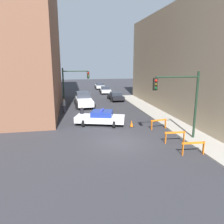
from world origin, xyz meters
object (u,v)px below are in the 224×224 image
object	(u,v)px
traffic_light_far	(72,82)
pedestrian_corner	(64,105)
traffic_light_near	(183,95)
white_truck	(84,100)
barrier_mid	(175,135)
parked_car_far	(100,86)
barrier_front	(193,146)
barrier_back	(159,122)
police_car	(101,118)
traffic_cone	(132,124)
parked_car_near	(116,96)
pedestrian_crossing	(82,114)
parked_car_mid	(105,90)

from	to	relation	value
traffic_light_far	pedestrian_corner	xyz separation A→B (m)	(-1.08, -2.18, -2.54)
pedestrian_corner	traffic_light_near	bearing A→B (deg)	147.13
traffic_light_far	white_truck	bearing A→B (deg)	33.05
barrier_mid	white_truck	bearing A→B (deg)	110.85
parked_car_far	barrier_front	bearing A→B (deg)	-85.51
barrier_front	barrier_back	size ratio (longest dim) A/B	1.01
police_car	traffic_cone	xyz separation A→B (m)	(2.76, -1.24, -0.41)
police_car	parked_car_near	distance (m)	13.71
parked_car_near	parked_car_far	size ratio (longest dim) A/B	0.99
police_car	traffic_light_far	bearing A→B (deg)	34.12
traffic_cone	pedestrian_crossing	bearing A→B (deg)	150.18
traffic_light_far	white_truck	xyz separation A→B (m)	(1.53, 0.99, -2.49)
pedestrian_corner	barrier_mid	xyz separation A→B (m)	(8.40, -12.04, -0.24)
barrier_front	barrier_back	world-z (taller)	same
white_truck	barrier_front	size ratio (longest dim) A/B	3.42
pedestrian_corner	barrier_mid	bearing A→B (deg)	143.55
white_truck	barrier_back	distance (m)	13.12
pedestrian_corner	barrier_mid	size ratio (longest dim) A/B	1.04
traffic_cone	parked_car_mid	bearing A→B (deg)	87.11
parked_car_mid	traffic_cone	bearing A→B (deg)	-89.41
barrier_front	barrier_mid	xyz separation A→B (m)	(-0.20, 2.21, 0.00)
traffic_light_far	pedestrian_crossing	size ratio (longest dim) A/B	3.13
traffic_light_near	barrier_mid	size ratio (longest dim) A/B	3.25
pedestrian_crossing	traffic_cone	distance (m)	5.19
traffic_light_near	barrier_front	size ratio (longest dim) A/B	3.25
traffic_light_near	traffic_cone	bearing A→B (deg)	124.22
white_truck	parked_car_far	world-z (taller)	white_truck
traffic_light_far	traffic_cone	xyz separation A→B (m)	(5.27, -9.58, -3.08)
traffic_cone	parked_car_near	bearing A→B (deg)	84.03
white_truck	barrier_mid	xyz separation A→B (m)	(5.79, -15.21, -0.29)
traffic_light_near	barrier_front	world-z (taller)	traffic_light_near
parked_car_mid	pedestrian_crossing	world-z (taller)	pedestrian_crossing
traffic_cone	traffic_light_near	bearing A→B (deg)	-55.78
police_car	pedestrian_crossing	world-z (taller)	pedestrian_crossing
white_truck	parked_car_mid	distance (m)	12.63
white_truck	parked_car_mid	xyz separation A→B (m)	(4.87, 11.65, -0.23)
parked_car_far	parked_car_near	bearing A→B (deg)	-85.76
barrier_back	traffic_cone	distance (m)	2.51
pedestrian_corner	police_car	bearing A→B (deg)	138.84
barrier_mid	barrier_back	bearing A→B (deg)	87.00
barrier_mid	traffic_light_far	bearing A→B (deg)	117.24
parked_car_far	pedestrian_corner	bearing A→B (deg)	-105.93
parked_car_near	parked_car_mid	size ratio (longest dim) A/B	0.99
police_car	barrier_back	size ratio (longest dim) A/B	3.17
traffic_light_near	traffic_cone	size ratio (longest dim) A/B	7.93
police_car	barrier_mid	bearing A→B (deg)	-123.27
barrier_mid	parked_car_far	bearing A→B (deg)	91.65
barrier_front	white_truck	bearing A→B (deg)	108.98
pedestrian_crossing	barrier_mid	xyz separation A→B (m)	(6.53, -7.21, -0.24)
police_car	parked_car_far	bearing A→B (deg)	9.68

